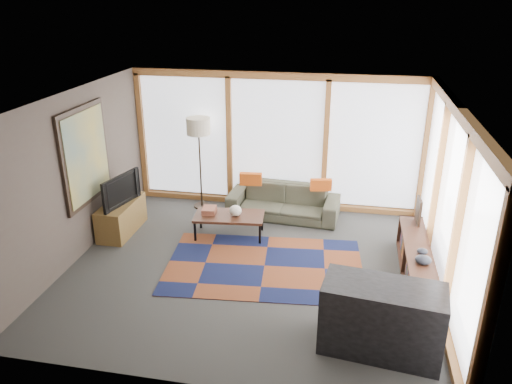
% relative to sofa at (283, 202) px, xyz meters
% --- Properties ---
extents(ground, '(5.50, 5.50, 0.00)m').
position_rel_sofa_xyz_m(ground, '(-0.22, -1.95, -0.30)').
color(ground, '#2E2F2C').
rests_on(ground, ground).
extents(room_envelope, '(5.52, 5.02, 2.62)m').
position_rel_sofa_xyz_m(room_envelope, '(0.28, -1.39, 1.24)').
color(room_envelope, '#473A34').
rests_on(room_envelope, ground).
extents(rug, '(3.16, 2.20, 0.01)m').
position_rel_sofa_xyz_m(rug, '(-0.02, -1.86, -0.29)').
color(rug, brown).
rests_on(rug, ground).
extents(sofa, '(2.09, 0.94, 0.60)m').
position_rel_sofa_xyz_m(sofa, '(0.00, 0.00, 0.00)').
color(sofa, '#3C3D2E').
rests_on(sofa, ground).
extents(pillow_left, '(0.43, 0.17, 0.23)m').
position_rel_sofa_xyz_m(pillow_left, '(-0.62, -0.02, 0.41)').
color(pillow_left, '#BF4B13').
rests_on(pillow_left, sofa).
extents(pillow_right, '(0.40, 0.19, 0.21)m').
position_rel_sofa_xyz_m(pillow_right, '(0.68, -0.04, 0.40)').
color(pillow_right, '#BF4B13').
rests_on(pillow_right, sofa).
extents(floor_lamp, '(0.45, 0.45, 1.78)m').
position_rel_sofa_xyz_m(floor_lamp, '(-1.63, 0.14, 0.59)').
color(floor_lamp, '#30241A').
rests_on(floor_lamp, ground).
extents(coffee_table, '(1.23, 0.71, 0.39)m').
position_rel_sofa_xyz_m(coffee_table, '(-0.80, -0.96, -0.10)').
color(coffee_table, black).
rests_on(coffee_table, ground).
extents(book_stack, '(0.25, 0.30, 0.09)m').
position_rel_sofa_xyz_m(book_stack, '(-1.16, -0.94, 0.14)').
color(book_stack, brown).
rests_on(book_stack, coffee_table).
extents(vase, '(0.24, 0.24, 0.19)m').
position_rel_sofa_xyz_m(vase, '(-0.69, -0.97, 0.19)').
color(vase, silver).
rests_on(vase, coffee_table).
extents(bookshelf, '(0.37, 2.04, 0.51)m').
position_rel_sofa_xyz_m(bookshelf, '(2.21, -1.69, -0.04)').
color(bookshelf, black).
rests_on(bookshelf, ground).
extents(bowl_a, '(0.26, 0.26, 0.11)m').
position_rel_sofa_xyz_m(bowl_a, '(2.23, -2.22, 0.27)').
color(bowl_a, black).
rests_on(bowl_a, bookshelf).
extents(bowl_b, '(0.17, 0.17, 0.07)m').
position_rel_sofa_xyz_m(bowl_b, '(2.25, -1.94, 0.25)').
color(bowl_b, black).
rests_on(bowl_b, bookshelf).
extents(shelf_picture, '(0.05, 0.32, 0.42)m').
position_rel_sofa_xyz_m(shelf_picture, '(2.28, -0.92, 0.42)').
color(shelf_picture, black).
rests_on(shelf_picture, bookshelf).
extents(tv_console, '(0.46, 1.11, 0.55)m').
position_rel_sofa_xyz_m(tv_console, '(-2.69, -1.17, -0.02)').
color(tv_console, brown).
rests_on(tv_console, ground).
extents(television, '(0.34, 0.93, 0.54)m').
position_rel_sofa_xyz_m(television, '(-2.68, -1.22, 0.52)').
color(television, black).
rests_on(television, tv_console).
extents(bar_counter, '(1.45, 0.81, 0.87)m').
position_rel_sofa_xyz_m(bar_counter, '(1.64, -3.48, 0.14)').
color(bar_counter, black).
rests_on(bar_counter, ground).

